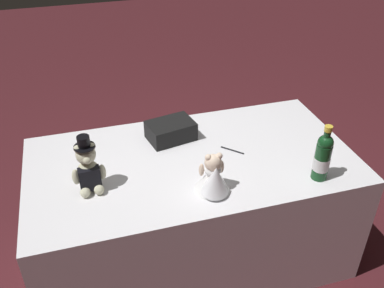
# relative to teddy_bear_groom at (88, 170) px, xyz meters

# --- Properties ---
(ground_plane) EXTENTS (12.00, 12.00, 0.00)m
(ground_plane) POSITION_rel_teddy_bear_groom_xyz_m (0.55, 0.10, -0.85)
(ground_plane) COLOR #47191E
(reception_table) EXTENTS (1.79, 0.94, 0.74)m
(reception_table) POSITION_rel_teddy_bear_groom_xyz_m (0.55, 0.10, -0.49)
(reception_table) COLOR white
(reception_table) RESTS_ON ground_plane
(teddy_bear_groom) EXTENTS (0.16, 0.15, 0.30)m
(teddy_bear_groom) POSITION_rel_teddy_bear_groom_xyz_m (0.00, 0.00, 0.00)
(teddy_bear_groom) COLOR beige
(teddy_bear_groom) RESTS_ON reception_table
(teddy_bear_bride) EXTENTS (0.18, 0.22, 0.22)m
(teddy_bear_bride) POSITION_rel_teddy_bear_groom_xyz_m (0.58, -0.19, -0.03)
(teddy_bear_bride) COLOR white
(teddy_bear_bride) RESTS_ON reception_table
(champagne_bottle) EXTENTS (0.08, 0.08, 0.31)m
(champagne_bottle) POSITION_rel_teddy_bear_groom_xyz_m (1.14, -0.24, 0.01)
(champagne_bottle) COLOR #13401D
(champagne_bottle) RESTS_ON reception_table
(signing_pen) EXTENTS (0.11, 0.11, 0.01)m
(signing_pen) POSITION_rel_teddy_bear_groom_xyz_m (0.79, 0.12, -0.11)
(signing_pen) COLOR black
(signing_pen) RESTS_ON reception_table
(gift_case_black) EXTENTS (0.29, 0.23, 0.11)m
(gift_case_black) POSITION_rel_teddy_bear_groom_xyz_m (0.49, 0.34, -0.06)
(gift_case_black) COLOR black
(gift_case_black) RESTS_ON reception_table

